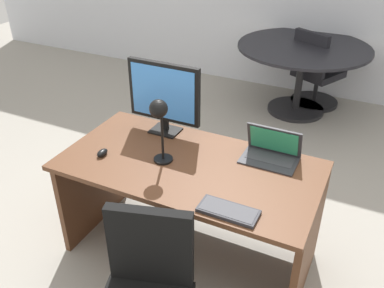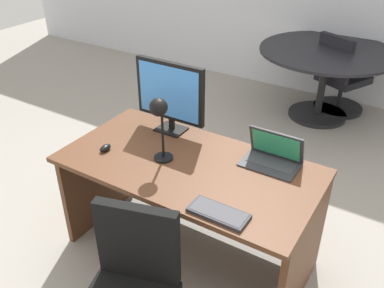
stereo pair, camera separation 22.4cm
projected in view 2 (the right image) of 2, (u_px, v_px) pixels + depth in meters
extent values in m
plane|color=gray|center=(271.00, 155.00, 4.06)|extent=(12.00, 12.00, 0.00)
cube|color=#56331E|center=(188.00, 166.00, 2.59)|extent=(1.61, 0.84, 0.03)
cube|color=#56331E|center=(101.00, 177.00, 3.14)|extent=(0.04, 0.74, 0.72)
cube|color=#56331E|center=(302.00, 259.00, 2.43)|extent=(0.04, 0.74, 0.72)
cube|color=#56331E|center=(212.00, 184.00, 3.00)|extent=(1.41, 0.02, 0.50)
cube|color=black|center=(171.00, 129.00, 2.95)|extent=(0.20, 0.16, 0.01)
cube|color=black|center=(172.00, 123.00, 2.93)|extent=(0.04, 0.02, 0.08)
cube|color=black|center=(170.00, 91.00, 2.80)|extent=(0.52, 0.04, 0.41)
cube|color=#3F8CEA|center=(168.00, 92.00, 2.78)|extent=(0.47, 0.00, 0.36)
cube|color=#2D2D33|center=(270.00, 165.00, 2.57)|extent=(0.35, 0.22, 0.01)
cube|color=#38383D|center=(271.00, 162.00, 2.57)|extent=(0.29, 0.12, 0.00)
cube|color=#2D2D33|center=(276.00, 144.00, 2.57)|extent=(0.35, 0.08, 0.20)
cube|color=#2D9966|center=(276.00, 145.00, 2.56)|extent=(0.30, 0.06, 0.17)
cube|color=#2D2D33|center=(219.00, 213.00, 2.17)|extent=(0.32, 0.14, 0.02)
cube|color=#47474C|center=(219.00, 211.00, 2.16)|extent=(0.29, 0.12, 0.00)
ellipsoid|color=black|center=(105.00, 148.00, 2.70)|extent=(0.05, 0.09, 0.04)
cylinder|color=black|center=(164.00, 158.00, 2.63)|extent=(0.12, 0.12, 0.01)
cylinder|color=black|center=(163.00, 135.00, 2.54)|extent=(0.02, 0.02, 0.32)
sphere|color=black|center=(158.00, 107.00, 2.42)|extent=(0.11, 0.11, 0.11)
cube|color=black|center=(138.00, 243.00, 2.12)|extent=(0.44, 0.18, 0.46)
cylinder|color=black|center=(317.00, 114.00, 4.78)|extent=(0.64, 0.64, 0.04)
cylinder|color=black|center=(322.00, 84.00, 4.58)|extent=(0.08, 0.08, 0.71)
cylinder|color=black|center=(328.00, 51.00, 4.39)|extent=(1.43, 1.43, 0.03)
cylinder|color=black|center=(337.00, 107.00, 4.93)|extent=(0.56, 0.56, 0.04)
cylinder|color=black|center=(340.00, 94.00, 4.84)|extent=(0.05, 0.05, 0.31)
cube|color=black|center=(343.00, 78.00, 4.74)|extent=(0.62, 0.62, 0.08)
cube|color=black|center=(334.00, 58.00, 4.50)|extent=(0.42, 0.25, 0.48)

